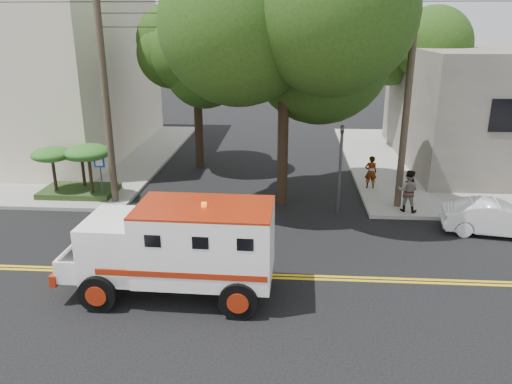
# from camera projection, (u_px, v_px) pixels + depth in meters

# --- Properties ---
(ground) EXTENTS (100.00, 100.00, 0.00)m
(ground) POSITION_uv_depth(u_px,v_px,m) (229.00, 275.00, 15.33)
(ground) COLOR black
(ground) RESTS_ON ground
(sidewalk_ne) EXTENTS (17.00, 17.00, 0.15)m
(sidewalk_ne) POSITION_uv_depth(u_px,v_px,m) (504.00, 164.00, 27.18)
(sidewalk_ne) COLOR gray
(sidewalk_ne) RESTS_ON ground
(sidewalk_nw) EXTENTS (17.00, 17.00, 0.15)m
(sidewalk_nw) POSITION_uv_depth(u_px,v_px,m) (26.00, 155.00, 28.93)
(sidewalk_nw) COLOR gray
(sidewalk_nw) RESTS_ON ground
(utility_pole_left) EXTENTS (0.28, 0.28, 9.00)m
(utility_pole_left) POSITION_uv_depth(u_px,v_px,m) (106.00, 98.00, 19.91)
(utility_pole_left) COLOR #382D23
(utility_pole_left) RESTS_ON ground
(utility_pole_right) EXTENTS (0.28, 0.28, 9.00)m
(utility_pole_right) POSITION_uv_depth(u_px,v_px,m) (407.00, 100.00, 19.33)
(utility_pole_right) COLOR #382D23
(utility_pole_right) RESTS_ON ground
(tree_main) EXTENTS (6.08, 5.70, 9.85)m
(tree_main) POSITION_uv_depth(u_px,v_px,m) (296.00, 27.00, 18.75)
(tree_main) COLOR black
(tree_main) RESTS_ON ground
(tree_left) EXTENTS (4.48, 4.20, 7.70)m
(tree_left) POSITION_uv_depth(u_px,v_px,m) (202.00, 57.00, 24.79)
(tree_left) COLOR black
(tree_left) RESTS_ON ground
(tree_right) EXTENTS (4.80, 4.50, 8.20)m
(tree_right) POSITION_uv_depth(u_px,v_px,m) (419.00, 47.00, 27.69)
(tree_right) COLOR black
(tree_right) RESTS_ON ground
(traffic_signal) EXTENTS (0.15, 0.18, 3.60)m
(traffic_signal) POSITION_uv_depth(u_px,v_px,m) (341.00, 160.00, 19.65)
(traffic_signal) COLOR #3F3F42
(traffic_signal) RESTS_ON ground
(accessibility_sign) EXTENTS (0.45, 0.10, 2.02)m
(accessibility_sign) POSITION_uv_depth(u_px,v_px,m) (100.00, 172.00, 21.12)
(accessibility_sign) COLOR #3F3F42
(accessibility_sign) RESTS_ON ground
(palm_planter) EXTENTS (3.52, 2.63, 2.36)m
(palm_planter) POSITION_uv_depth(u_px,v_px,m) (76.00, 162.00, 21.53)
(palm_planter) COLOR #1E3314
(palm_planter) RESTS_ON sidewalk_nw
(armored_truck) EXTENTS (5.98, 2.54, 2.70)m
(armored_truck) POSITION_uv_depth(u_px,v_px,m) (178.00, 245.00, 13.77)
(armored_truck) COLOR white
(armored_truck) RESTS_ON ground
(parked_sedan) EXTENTS (3.91, 1.88, 1.24)m
(parked_sedan) POSITION_uv_depth(u_px,v_px,m) (496.00, 218.00, 18.11)
(parked_sedan) COLOR silver
(parked_sedan) RESTS_ON ground
(pedestrian_a) EXTENTS (0.56, 0.38, 1.51)m
(pedestrian_a) POSITION_uv_depth(u_px,v_px,m) (371.00, 172.00, 22.70)
(pedestrian_a) COLOR gray
(pedestrian_a) RESTS_ON sidewalk_ne
(pedestrian_b) EXTENTS (1.01, 0.90, 1.71)m
(pedestrian_b) POSITION_uv_depth(u_px,v_px,m) (408.00, 191.00, 19.85)
(pedestrian_b) COLOR gray
(pedestrian_b) RESTS_ON sidewalk_ne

